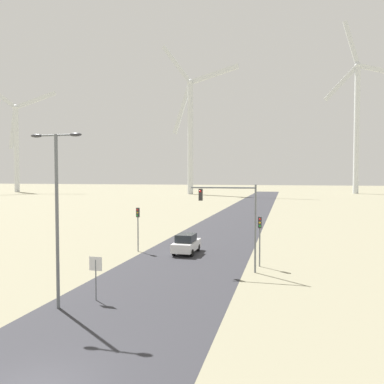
{
  "coord_description": "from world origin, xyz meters",
  "views": [
    {
      "loc": [
        7.98,
        -10.31,
        7.14
      ],
      "look_at": [
        0.0,
        21.51,
        5.77
      ],
      "focal_mm": 35.0,
      "sensor_mm": 36.0,
      "label": 1
    }
  ],
  "objects_px": {
    "car_approaching": "(186,244)",
    "traffic_light_post_near_right": "(260,230)",
    "streetlamp": "(57,199)",
    "wind_turbine_left": "(190,124)",
    "wind_turbine_center": "(357,117)",
    "stop_sign_near": "(96,270)",
    "wind_turbine_far_left": "(16,139)",
    "traffic_light_post_near_left": "(138,220)",
    "traffic_light_mast_overhead": "(233,209)"
  },
  "relations": [
    {
      "from": "traffic_light_post_near_right",
      "to": "wind_turbine_left",
      "type": "height_order",
      "value": "wind_turbine_left"
    },
    {
      "from": "traffic_light_post_near_left",
      "to": "traffic_light_mast_overhead",
      "type": "relative_size",
      "value": 0.64
    },
    {
      "from": "streetlamp",
      "to": "traffic_light_post_near_right",
      "type": "xyz_separation_m",
      "value": [
        9.97,
        12.14,
        -3.05
      ]
    },
    {
      "from": "traffic_light_post_near_left",
      "to": "traffic_light_mast_overhead",
      "type": "height_order",
      "value": "traffic_light_mast_overhead"
    },
    {
      "from": "wind_turbine_left",
      "to": "wind_turbine_center",
      "type": "relative_size",
      "value": 0.87
    },
    {
      "from": "streetlamp",
      "to": "traffic_light_post_near_left",
      "type": "bearing_deg",
      "value": 96.18
    },
    {
      "from": "traffic_light_mast_overhead",
      "to": "wind_turbine_center",
      "type": "xyz_separation_m",
      "value": [
        32.0,
        139.25,
        27.09
      ]
    },
    {
      "from": "streetlamp",
      "to": "traffic_light_post_near_right",
      "type": "height_order",
      "value": "streetlamp"
    },
    {
      "from": "wind_turbine_center",
      "to": "traffic_light_post_near_right",
      "type": "bearing_deg",
      "value": -102.4
    },
    {
      "from": "traffic_light_mast_overhead",
      "to": "wind_turbine_left",
      "type": "bearing_deg",
      "value": 105.83
    },
    {
      "from": "stop_sign_near",
      "to": "traffic_light_post_near_left",
      "type": "height_order",
      "value": "traffic_light_post_near_left"
    },
    {
      "from": "stop_sign_near",
      "to": "wind_turbine_left",
      "type": "relative_size",
      "value": 0.04
    },
    {
      "from": "wind_turbine_center",
      "to": "car_approaching",
      "type": "bearing_deg",
      "value": -105.5
    },
    {
      "from": "traffic_light_mast_overhead",
      "to": "wind_turbine_far_left",
      "type": "relative_size",
      "value": 0.13
    },
    {
      "from": "car_approaching",
      "to": "wind_turbine_center",
      "type": "relative_size",
      "value": 0.06
    },
    {
      "from": "traffic_light_post_near_right",
      "to": "car_approaching",
      "type": "distance_m",
      "value": 8.0
    },
    {
      "from": "streetlamp",
      "to": "stop_sign_near",
      "type": "distance_m",
      "value": 4.69
    },
    {
      "from": "streetlamp",
      "to": "wind_turbine_left",
      "type": "height_order",
      "value": "wind_turbine_left"
    },
    {
      "from": "traffic_light_post_near_left",
      "to": "wind_turbine_left",
      "type": "xyz_separation_m",
      "value": [
        -23.56,
        112.41,
        24.8
      ]
    },
    {
      "from": "wind_turbine_left",
      "to": "traffic_light_mast_overhead",
      "type": "bearing_deg",
      "value": -74.17
    },
    {
      "from": "traffic_light_post_near_right",
      "to": "wind_turbine_far_left",
      "type": "bearing_deg",
      "value": 135.17
    },
    {
      "from": "streetlamp",
      "to": "traffic_light_post_near_right",
      "type": "bearing_deg",
      "value": 50.62
    },
    {
      "from": "wind_turbine_center",
      "to": "traffic_light_post_near_left",
      "type": "bearing_deg",
      "value": -107.32
    },
    {
      "from": "traffic_light_post_near_right",
      "to": "wind_turbine_far_left",
      "type": "height_order",
      "value": "wind_turbine_far_left"
    },
    {
      "from": "wind_turbine_far_left",
      "to": "traffic_light_post_near_right",
      "type": "bearing_deg",
      "value": -44.83
    },
    {
      "from": "streetlamp",
      "to": "traffic_light_post_near_left",
      "type": "height_order",
      "value": "streetlamp"
    },
    {
      "from": "wind_turbine_left",
      "to": "wind_turbine_center",
      "type": "distance_m",
      "value": 68.95
    },
    {
      "from": "streetlamp",
      "to": "traffic_light_post_near_left",
      "type": "relative_size",
      "value": 2.26
    },
    {
      "from": "traffic_light_post_near_left",
      "to": "wind_turbine_left",
      "type": "height_order",
      "value": "wind_turbine_left"
    },
    {
      "from": "streetlamp",
      "to": "wind_turbine_far_left",
      "type": "height_order",
      "value": "wind_turbine_far_left"
    },
    {
      "from": "traffic_light_mast_overhead",
      "to": "wind_turbine_far_left",
      "type": "bearing_deg",
      "value": 134.23
    },
    {
      "from": "stop_sign_near",
      "to": "wind_turbine_far_left",
      "type": "bearing_deg",
      "value": 130.55
    },
    {
      "from": "stop_sign_near",
      "to": "traffic_light_post_near_right",
      "type": "distance_m",
      "value": 13.62
    },
    {
      "from": "traffic_light_post_near_left",
      "to": "car_approaching",
      "type": "height_order",
      "value": "traffic_light_post_near_left"
    },
    {
      "from": "traffic_light_post_near_left",
      "to": "wind_turbine_left",
      "type": "bearing_deg",
      "value": 101.84
    },
    {
      "from": "car_approaching",
      "to": "traffic_light_post_near_right",
      "type": "bearing_deg",
      "value": -26.42
    },
    {
      "from": "stop_sign_near",
      "to": "traffic_light_post_near_left",
      "type": "bearing_deg",
      "value": 102.46
    },
    {
      "from": "streetlamp",
      "to": "wind_turbine_center",
      "type": "distance_m",
      "value": 156.81
    },
    {
      "from": "stop_sign_near",
      "to": "traffic_light_post_near_left",
      "type": "xyz_separation_m",
      "value": [
        -3.03,
        13.71,
        1.28
      ]
    },
    {
      "from": "streetlamp",
      "to": "traffic_light_post_near_right",
      "type": "distance_m",
      "value": 16.0
    },
    {
      "from": "wind_turbine_left",
      "to": "traffic_light_post_near_right",
      "type": "bearing_deg",
      "value": -73.07
    },
    {
      "from": "wind_turbine_far_left",
      "to": "wind_turbine_center",
      "type": "relative_size",
      "value": 0.71
    },
    {
      "from": "traffic_light_post_near_left",
      "to": "wind_turbine_far_left",
      "type": "relative_size",
      "value": 0.08
    },
    {
      "from": "traffic_light_mast_overhead",
      "to": "wind_turbine_center",
      "type": "height_order",
      "value": "wind_turbine_center"
    },
    {
      "from": "traffic_light_post_near_left",
      "to": "traffic_light_post_near_right",
      "type": "height_order",
      "value": "traffic_light_post_near_left"
    },
    {
      "from": "traffic_light_post_near_left",
      "to": "stop_sign_near",
      "type": "bearing_deg",
      "value": -77.54
    },
    {
      "from": "car_approaching",
      "to": "wind_turbine_far_left",
      "type": "distance_m",
      "value": 160.25
    },
    {
      "from": "traffic_light_post_near_left",
      "to": "wind_turbine_center",
      "type": "xyz_separation_m",
      "value": [
        41.79,
        134.03,
        28.71
      ]
    },
    {
      "from": "stop_sign_near",
      "to": "traffic_light_post_near_right",
      "type": "height_order",
      "value": "traffic_light_post_near_right"
    },
    {
      "from": "car_approaching",
      "to": "wind_turbine_left",
      "type": "distance_m",
      "value": 118.76
    }
  ]
}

